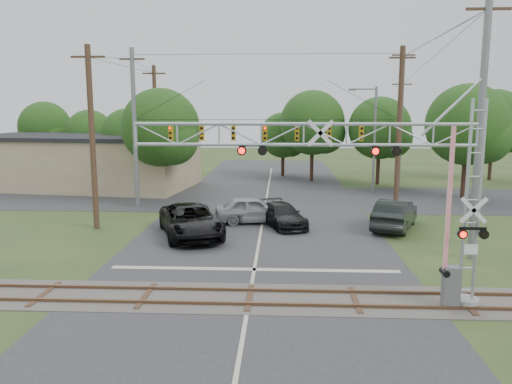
{
  "coord_description": "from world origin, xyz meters",
  "views": [
    {
      "loc": [
        1.17,
        -16.03,
        7.1
      ],
      "look_at": [
        -0.02,
        7.5,
        3.23
      ],
      "focal_mm": 35.0,
      "sensor_mm": 36.0,
      "label": 1
    }
  ],
  "objects_px": {
    "crossing_gantry": "(370,178)",
    "commercial_building": "(82,161)",
    "car_dark": "(282,215)",
    "streetlight": "(373,134)",
    "pickup_black": "(191,221)",
    "traffic_signal_span": "(277,130)",
    "sedan_silver": "(254,209)"
  },
  "relations": [
    {
      "from": "crossing_gantry",
      "to": "pickup_black",
      "type": "xyz_separation_m",
      "value": [
        -8.23,
        9.73,
        -3.81
      ]
    },
    {
      "from": "car_dark",
      "to": "commercial_building",
      "type": "bearing_deg",
      "value": 119.28
    },
    {
      "from": "traffic_signal_span",
      "to": "car_dark",
      "type": "distance_m",
      "value": 7.68
    },
    {
      "from": "traffic_signal_span",
      "to": "commercial_building",
      "type": "relative_size",
      "value": 0.89
    },
    {
      "from": "commercial_building",
      "to": "sedan_silver",
      "type": "bearing_deg",
      "value": -33.01
    },
    {
      "from": "sedan_silver",
      "to": "crossing_gantry",
      "type": "bearing_deg",
      "value": -168.86
    },
    {
      "from": "traffic_signal_span",
      "to": "streetlight",
      "type": "distance_m",
      "value": 10.74
    },
    {
      "from": "traffic_signal_span",
      "to": "sedan_silver",
      "type": "xyz_separation_m",
      "value": [
        -1.44,
        -4.93,
        -4.84
      ]
    },
    {
      "from": "commercial_building",
      "to": "streetlight",
      "type": "xyz_separation_m",
      "value": [
        26.38,
        -2.45,
        2.66
      ]
    },
    {
      "from": "streetlight",
      "to": "commercial_building",
      "type": "bearing_deg",
      "value": 174.7
    },
    {
      "from": "commercial_building",
      "to": "streetlight",
      "type": "distance_m",
      "value": 26.63
    },
    {
      "from": "crossing_gantry",
      "to": "car_dark",
      "type": "distance_m",
      "value": 13.52
    },
    {
      "from": "car_dark",
      "to": "streetlight",
      "type": "bearing_deg",
      "value": 37.86
    },
    {
      "from": "crossing_gantry",
      "to": "traffic_signal_span",
      "type": "distance_m",
      "value": 18.7
    },
    {
      "from": "car_dark",
      "to": "pickup_black",
      "type": "bearing_deg",
      "value": -172.84
    },
    {
      "from": "car_dark",
      "to": "sedan_silver",
      "type": "distance_m",
      "value": 2.02
    },
    {
      "from": "car_dark",
      "to": "streetlight",
      "type": "xyz_separation_m",
      "value": [
        7.68,
        12.89,
        4.36
      ]
    },
    {
      "from": "sedan_silver",
      "to": "pickup_black",
      "type": "bearing_deg",
      "value": 128.95
    },
    {
      "from": "crossing_gantry",
      "to": "commercial_building",
      "type": "height_order",
      "value": "crossing_gantry"
    },
    {
      "from": "traffic_signal_span",
      "to": "pickup_black",
      "type": "relative_size",
      "value": 2.97
    },
    {
      "from": "traffic_signal_span",
      "to": "streetlight",
      "type": "relative_size",
      "value": 2.13
    },
    {
      "from": "crossing_gantry",
      "to": "commercial_building",
      "type": "xyz_separation_m",
      "value": [
        -21.76,
        27.88,
        -2.31
      ]
    },
    {
      "from": "car_dark",
      "to": "sedan_silver",
      "type": "relative_size",
      "value": 0.97
    },
    {
      "from": "pickup_black",
      "to": "car_dark",
      "type": "distance_m",
      "value": 5.89
    },
    {
      "from": "crossing_gantry",
      "to": "commercial_building",
      "type": "bearing_deg",
      "value": 127.97
    },
    {
      "from": "traffic_signal_span",
      "to": "streetlight",
      "type": "xyz_separation_m",
      "value": [
        8.05,
        7.07,
        -0.63
      ]
    },
    {
      "from": "car_dark",
      "to": "sedan_silver",
      "type": "xyz_separation_m",
      "value": [
        -1.81,
        0.89,
        0.15
      ]
    },
    {
      "from": "crossing_gantry",
      "to": "sedan_silver",
      "type": "bearing_deg",
      "value": 109.93
    },
    {
      "from": "car_dark",
      "to": "streetlight",
      "type": "relative_size",
      "value": 0.54
    },
    {
      "from": "traffic_signal_span",
      "to": "sedan_silver",
      "type": "distance_m",
      "value": 7.06
    },
    {
      "from": "pickup_black",
      "to": "streetlight",
      "type": "bearing_deg",
      "value": 31.01
    },
    {
      "from": "crossing_gantry",
      "to": "pickup_black",
      "type": "relative_size",
      "value": 1.93
    }
  ]
}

